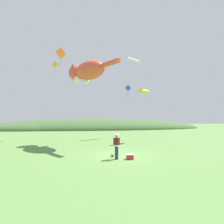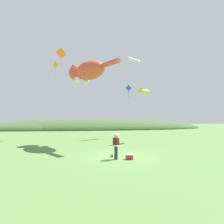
{
  "view_description": "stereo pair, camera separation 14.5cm",
  "coord_description": "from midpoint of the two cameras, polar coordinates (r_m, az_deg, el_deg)",
  "views": [
    {
      "loc": [
        -2.52,
        -12.92,
        2.89
      ],
      "look_at": [
        0.0,
        4.0,
        3.43
      ],
      "focal_mm": 28.0,
      "sensor_mm": 36.0,
      "label": 1
    },
    {
      "loc": [
        -2.37,
        -12.95,
        2.89
      ],
      "look_at": [
        0.0,
        4.0,
        3.43
      ],
      "focal_mm": 28.0,
      "sensor_mm": 36.0,
      "label": 2
    }
  ],
  "objects": [
    {
      "name": "kite_fish_windsock",
      "position": [
        21.26,
        10.88,
        6.6
      ],
      "size": [
        2.0,
        1.85,
        0.66
      ],
      "color": "yellow"
    },
    {
      "name": "ground_plane",
      "position": [
        13.48,
        2.75,
        -14.19
      ],
      "size": [
        120.0,
        120.0,
        0.0
      ],
      "primitive_type": "plane",
      "color": "#5B8442"
    },
    {
      "name": "kite_diamond_blue",
      "position": [
        25.37,
        5.57,
        7.78
      ],
      "size": [
        0.9,
        0.03,
        1.8
      ],
      "color": "blue"
    },
    {
      "name": "kite_tube_streamer",
      "position": [
        27.5,
        7.38,
        16.52
      ],
      "size": [
        2.49,
        1.87,
        0.44
      ],
      "color": "white"
    },
    {
      "name": "kite_spool",
      "position": [
        13.18,
        0.27,
        -13.97
      ],
      "size": [
        0.16,
        0.23,
        0.23
      ],
      "color": "olive",
      "rests_on": "ground"
    },
    {
      "name": "distant_hill_ridge",
      "position": [
        44.72,
        -6.62,
        -5.49
      ],
      "size": [
        56.11,
        14.85,
        5.3
      ],
      "color": "#426033",
      "rests_on": "ground"
    },
    {
      "name": "kite_diamond_gold",
      "position": [
        26.3,
        -17.78,
        14.5
      ],
      "size": [
        0.9,
        0.61,
        1.98
      ],
      "color": "yellow"
    },
    {
      "name": "kite_diamond_orange",
      "position": [
        24.38,
        -16.08,
        17.96
      ],
      "size": [
        1.26,
        0.77,
        2.36
      ],
      "color": "orange"
    },
    {
      "name": "kite_giant_cat",
      "position": [
        19.24,
        -8.02,
        12.95
      ],
      "size": [
        5.01,
        6.34,
        2.28
      ],
      "color": "#E04C33"
    },
    {
      "name": "picnic_cooler",
      "position": [
        12.5,
        6.0,
        -14.31
      ],
      "size": [
        0.52,
        0.37,
        0.36
      ],
      "color": "red",
      "rests_on": "ground"
    },
    {
      "name": "festival_attendant",
      "position": [
        12.33,
        1.65,
        -10.84
      ],
      "size": [
        0.47,
        0.49,
        1.77
      ],
      "color": "#232D47",
      "rests_on": "ground"
    }
  ]
}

